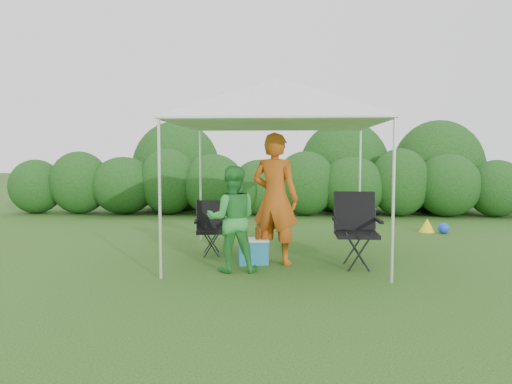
# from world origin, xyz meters

# --- Properties ---
(ground) EXTENTS (70.00, 70.00, 0.00)m
(ground) POSITION_xyz_m (0.00, 0.00, 0.00)
(ground) COLOR #335E1D
(hedge) EXTENTS (15.25, 1.53, 1.80)m
(hedge) POSITION_xyz_m (0.04, 6.00, 0.83)
(hedge) COLOR #1E4F19
(hedge) RESTS_ON ground
(canopy) EXTENTS (3.10, 3.10, 2.83)m
(canopy) POSITION_xyz_m (0.00, 0.50, 2.46)
(canopy) COLOR silver
(canopy) RESTS_ON ground
(chair_right) EXTENTS (0.68, 0.61, 1.09)m
(chair_right) POSITION_xyz_m (1.16, -0.05, 0.61)
(chair_right) COLOR black
(chair_right) RESTS_ON ground
(chair_left) EXTENTS (0.60, 0.56, 0.88)m
(chair_left) POSITION_xyz_m (-1.09, 0.69, 0.50)
(chair_left) COLOR black
(chair_left) RESTS_ON ground
(man) EXTENTS (0.83, 0.69, 1.96)m
(man) POSITION_xyz_m (-0.02, 0.02, 0.98)
(man) COLOR #C05415
(man) RESTS_ON ground
(woman) EXTENTS (0.78, 0.64, 1.48)m
(woman) POSITION_xyz_m (-0.61, -0.51, 0.74)
(woman) COLOR green
(woman) RESTS_ON ground
(cooler) EXTENTS (0.49, 0.39, 0.38)m
(cooler) POSITION_xyz_m (-0.35, -0.01, 0.19)
(cooler) COLOR teal
(cooler) RESTS_ON ground
(bottle) EXTENTS (0.06, 0.06, 0.23)m
(bottle) POSITION_xyz_m (-0.29, -0.05, 0.49)
(bottle) COLOR #592D0C
(bottle) RESTS_ON cooler
(lawn_toy) EXTENTS (0.57, 0.47, 0.28)m
(lawn_toy) POSITION_xyz_m (3.17, 3.23, 0.13)
(lawn_toy) COLOR yellow
(lawn_toy) RESTS_ON ground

